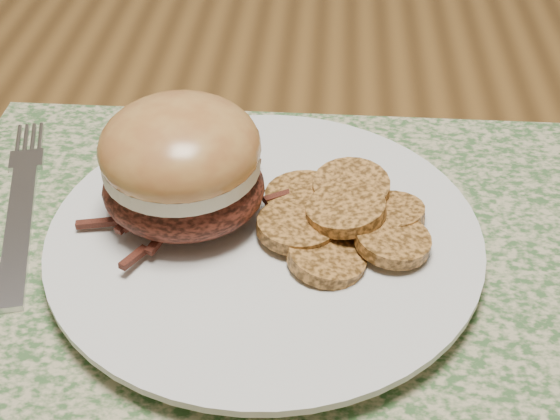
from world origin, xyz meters
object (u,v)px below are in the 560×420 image
object	(u,v)px
dinner_plate	(265,241)
fork	(22,203)
pork_sandwich	(182,164)
dining_table	(42,168)

from	to	relation	value
dinner_plate	fork	bearing A→B (deg)	168.83
dinner_plate	pork_sandwich	world-z (taller)	pork_sandwich
pork_sandwich	fork	size ratio (longest dim) A/B	0.62
dining_table	pork_sandwich	size ratio (longest dim) A/B	11.88
dining_table	pork_sandwich	bearing A→B (deg)	-45.61
pork_sandwich	fork	distance (m)	0.13
dining_table	fork	xyz separation A→B (m)	(0.05, -0.16, 0.09)
pork_sandwich	fork	xyz separation A→B (m)	(-0.12, 0.02, -0.05)
dining_table	fork	size ratio (longest dim) A/B	7.42
dining_table	dinner_plate	xyz separation A→B (m)	(0.22, -0.19, 0.09)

